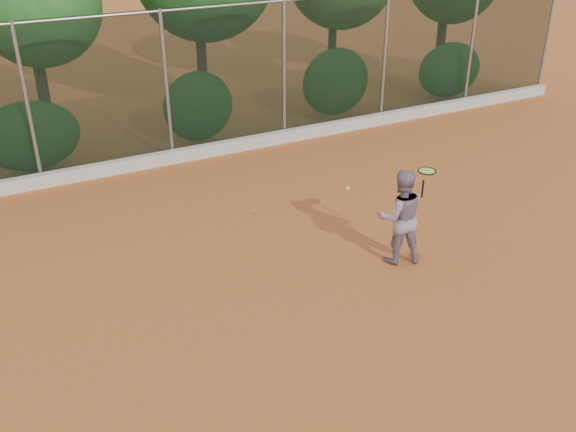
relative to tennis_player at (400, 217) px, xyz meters
name	(u,v)px	position (x,y,z in m)	size (l,w,h in m)	color
ground	(318,315)	(-2.03, -0.77, -0.86)	(80.00, 80.00, 0.00)	#B25C2A
concrete_curb	(175,156)	(-2.03, 6.05, -0.71)	(24.00, 0.20, 0.30)	beige
tennis_player	(400,217)	(0.00, 0.00, 0.00)	(0.83, 0.65, 1.71)	gray
chainlink_fence	(166,84)	(-2.03, 6.23, 1.00)	(24.09, 0.09, 3.50)	black
tennis_racket	(426,173)	(0.37, -0.12, 0.78)	(0.38, 0.38, 0.53)	black
tennis_ball_in_flight	(348,188)	(-0.98, 0.16, 0.68)	(0.07, 0.07, 0.07)	yellow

